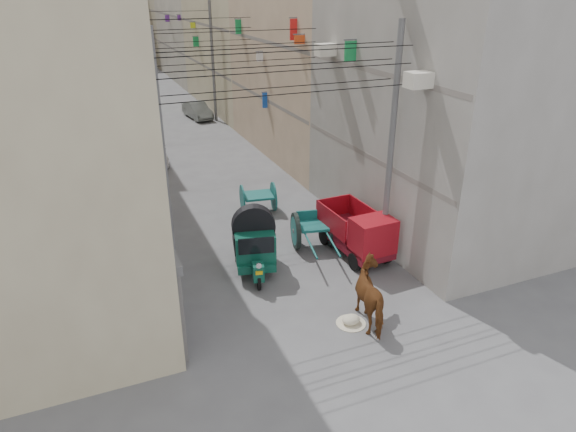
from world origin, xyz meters
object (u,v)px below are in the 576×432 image
auto_rickshaw (254,241)px  second_cart (258,197)px  tonga_cart (313,229)px  feed_sack (351,320)px  mini_truck (360,236)px  distant_car_white (154,153)px  distant_car_green (120,87)px  horse (374,296)px  distant_car_grey (197,110)px

auto_rickshaw → second_cart: bearing=82.2°
tonga_cart → feed_sack: tonga_cart is taller
mini_truck → second_cart: 5.57m
mini_truck → distant_car_white: (-5.01, 13.42, -0.28)m
auto_rickshaw → distant_car_green: auto_rickshaw is taller
feed_sack → horse: bearing=-13.4°
second_cart → distant_car_grey: size_ratio=0.46×
auto_rickshaw → horse: auto_rickshaw is taller
second_cart → horse: horse is taller
tonga_cart → second_cart: tonga_cart is taller
feed_sack → distant_car_green: distant_car_green is taller
mini_truck → distant_car_grey: bearing=88.3°
mini_truck → second_cart: bearing=108.0°
distant_car_grey → auto_rickshaw: bearing=-105.7°
feed_sack → auto_rickshaw: bearing=110.9°
mini_truck → second_cart: (-1.97, 5.20, -0.20)m
distant_car_grey → distant_car_green: bearing=102.4°
distant_car_green → mini_truck: bearing=89.1°
second_cart → distant_car_white: bearing=119.2°
auto_rickshaw → feed_sack: size_ratio=4.88×
second_cart → distant_car_white: size_ratio=0.47×
tonga_cart → distant_car_white: tonga_cart is taller
tonga_cart → mini_truck: mini_truck is taller
mini_truck → distant_car_grey: 22.69m
mini_truck → feed_sack: (-2.17, -3.34, -0.73)m
second_cart → distant_car_green: 29.31m
second_cart → tonga_cart: bearing=-69.3°
feed_sack → distant_car_white: bearing=99.6°
feed_sack → distant_car_white: size_ratio=0.16×
auto_rickshaw → tonga_cart: (2.53, 0.75, -0.34)m
distant_car_grey → tonga_cart: bearing=-99.2°
feed_sack → distant_car_green: bearing=93.7°
mini_truck → second_cart: size_ratio=2.05×
tonga_cart → horse: 4.93m
second_cart → distant_car_white: second_cart is taller
tonga_cart → second_cart: bearing=113.7°
distant_car_white → second_cart: bearing=115.3°
tonga_cart → mini_truck: (1.18, -1.43, 0.15)m
auto_rickshaw → tonga_cart: auto_rickshaw is taller
distant_car_white → distant_car_green: size_ratio=0.84×
distant_car_green → distant_car_grey: bearing=101.1°
second_cart → distant_car_green: size_ratio=0.39×
distant_car_white → distant_car_green: 20.98m
mini_truck → distant_car_grey: (-0.43, 22.69, -0.29)m
auto_rickshaw → feed_sack: 4.39m
auto_rickshaw → second_cart: 4.87m
feed_sack → distant_car_grey: (1.75, 26.03, 0.44)m
second_cart → horse: size_ratio=0.77×
mini_truck → feed_sack: 4.05m
tonga_cart → horse: size_ratio=1.53×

